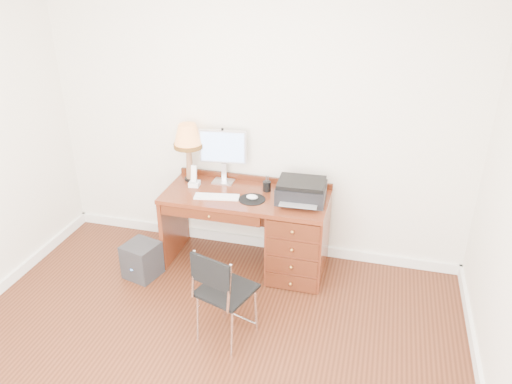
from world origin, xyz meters
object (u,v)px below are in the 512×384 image
(phone, at_px, (194,180))
(chair, at_px, (224,288))
(desk, at_px, (280,231))
(leg_lamp, at_px, (188,140))
(equipment_box, at_px, (142,260))
(monitor, at_px, (223,150))
(printer, at_px, (301,191))

(phone, height_order, chair, phone)
(desk, bearing_deg, leg_lamp, 170.01)
(chair, height_order, equipment_box, chair)
(monitor, relative_size, phone, 2.50)
(chair, bearing_deg, leg_lamp, 139.06)
(monitor, height_order, chair, monitor)
(monitor, relative_size, leg_lamp, 0.91)
(printer, xyz_separation_m, leg_lamp, (-1.11, 0.16, 0.32))
(leg_lamp, xyz_separation_m, phone, (0.09, -0.12, -0.35))
(desk, xyz_separation_m, printer, (0.18, 0.01, 0.43))
(printer, distance_m, phone, 1.02)
(leg_lamp, bearing_deg, printer, -8.00)
(printer, relative_size, phone, 2.15)
(desk, bearing_deg, chair, -100.66)
(chair, xyz_separation_m, equipment_box, (-1.01, 0.62, -0.32))
(leg_lamp, relative_size, chair, 0.69)
(leg_lamp, height_order, chair, leg_lamp)
(printer, distance_m, equipment_box, 1.61)
(printer, xyz_separation_m, chair, (-0.38, -1.06, -0.35))
(phone, bearing_deg, chair, -63.94)
(printer, relative_size, chair, 0.54)
(printer, bearing_deg, chair, -112.22)
(phone, distance_m, equipment_box, 0.88)
(leg_lamp, xyz_separation_m, equipment_box, (-0.28, -0.60, -0.99))
(desk, bearing_deg, monitor, 160.05)
(desk, height_order, printer, printer)
(phone, bearing_deg, equipment_box, -131.61)
(printer, height_order, phone, phone)
(leg_lamp, bearing_deg, chair, -59.11)
(chair, relative_size, equipment_box, 2.43)
(printer, bearing_deg, monitor, 162.44)
(desk, relative_size, printer, 3.41)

